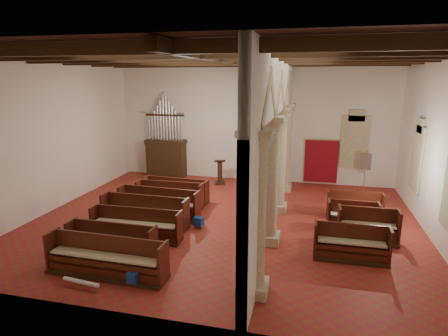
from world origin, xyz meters
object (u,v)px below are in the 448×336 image
lectern (220,173)px  nave_pew_0 (106,263)px  processional_banner (364,179)px  pipe_organ (166,152)px  aisle_pew_0 (351,248)px

lectern → nave_pew_0: 9.42m
lectern → processional_banner: size_ratio=0.62×
processional_banner → pipe_organ: bearing=-164.2°
nave_pew_0 → aisle_pew_0: size_ratio=1.60×
pipe_organ → processional_banner: pipe_organ is taller
pipe_organ → lectern: size_ratio=3.42×
pipe_organ → lectern: bearing=-12.8°
nave_pew_0 → aisle_pew_0: bearing=22.4°
lectern → nave_pew_0: bearing=-112.4°
pipe_organ → nave_pew_0: size_ratio=1.30×
pipe_organ → lectern: 3.31m
lectern → processional_banner: processional_banner is taller
processional_banner → aisle_pew_0: (-1.09, -6.58, -0.40)m
processional_banner → lectern: bearing=-160.9°
pipe_organ → lectern: pipe_organ is taller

